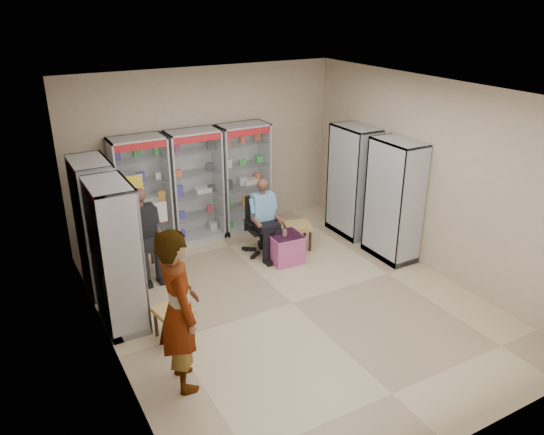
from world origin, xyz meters
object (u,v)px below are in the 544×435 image
pink_trunk (285,248)px  standing_man (179,310)px  cabinet_right_near (394,201)px  cabinet_left_far (98,226)px  cabinet_back_mid (195,187)px  seated_shopkeeper (262,219)px  cabinet_left_near (117,256)px  wooden_chair (143,244)px  woven_stool_b (174,323)px  woven_stool_a (298,236)px  cabinet_back_right (244,178)px  cabinet_back_left (142,196)px  cabinet_right_far (353,181)px  office_chair (261,226)px

pink_trunk → standing_man: (-2.52, -2.00, 0.72)m
cabinet_right_near → cabinet_left_far: same height
cabinet_back_mid → standing_man: 3.90m
pink_trunk → seated_shopkeeper: bearing=112.6°
cabinet_left_near → cabinet_left_far: bearing=180.0°
wooden_chair → standing_man: (-0.39, -2.83, 0.49)m
woven_stool_b → wooden_chair: bearing=84.3°
cabinet_right_near → pink_trunk: (-1.65, 0.68, -0.76)m
wooden_chair → woven_stool_a: wooden_chair is taller
cabinet_back_right → cabinet_right_near: 2.76m
cabinet_right_near → cabinet_back_mid: bearing=49.2°
cabinet_back_left → cabinet_left_near: (-0.93, -2.03, 0.00)m
cabinet_back_mid → cabinet_back_left: bearing=180.0°
cabinet_back_mid → seated_shopkeeper: 1.38m
cabinet_back_left → standing_man: size_ratio=1.04×
cabinet_back_left → woven_stool_a: bearing=-27.4°
cabinet_back_right → woven_stool_a: (0.43, -1.21, -0.78)m
cabinet_back_left → wooden_chair: 0.94m
cabinet_back_right → cabinet_back_left: bearing=180.0°
cabinet_back_mid → cabinet_left_far: bearing=-153.7°
cabinet_back_left → standing_man: 3.61m
cabinet_back_left → cabinet_left_far: same height
cabinet_back_left → cabinet_left_far: (-0.93, -0.93, 0.00)m
pink_trunk → cabinet_left_far: bearing=167.5°
woven_stool_a → wooden_chair: bearing=169.5°
wooden_chair → pink_trunk: 2.30m
wooden_chair → seated_shopkeeper: seated_shopkeeper is taller
pink_trunk → woven_stool_a: size_ratio=1.13×
cabinet_back_mid → standing_man: cabinet_back_mid is taller
seated_shopkeeper → woven_stool_b: bearing=-140.7°
standing_man → cabinet_left_near: bearing=15.2°
cabinet_left_far → woven_stool_b: 1.98m
cabinet_left_far → wooden_chair: 0.89m
cabinet_back_mid → cabinet_left_near: 2.77m
cabinet_back_mid → wooden_chair: bearing=-148.7°
cabinet_back_right → cabinet_left_far: size_ratio=1.00×
cabinet_right_far → cabinet_left_near: 4.55m
office_chair → seated_shopkeeper: seated_shopkeeper is taller
cabinet_left_far → seated_shopkeeper: size_ratio=1.58×
cabinet_back_left → seated_shopkeeper: size_ratio=1.58×
cabinet_back_mid → office_chair: cabinet_back_mid is taller
cabinet_right_far → woven_stool_a: cabinet_right_far is taller
cabinet_left_near → pink_trunk: 2.95m
cabinet_back_left → cabinet_left_far: 1.32m
cabinet_back_left → cabinet_back_mid: same height
cabinet_right_near → standing_man: bearing=107.6°
pink_trunk → standing_man: 3.30m
wooden_chair → woven_stool_a: bearing=-10.5°
cabinet_back_left → wooden_chair: size_ratio=2.13×
cabinet_left_far → cabinet_left_near: bearing=-0.0°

